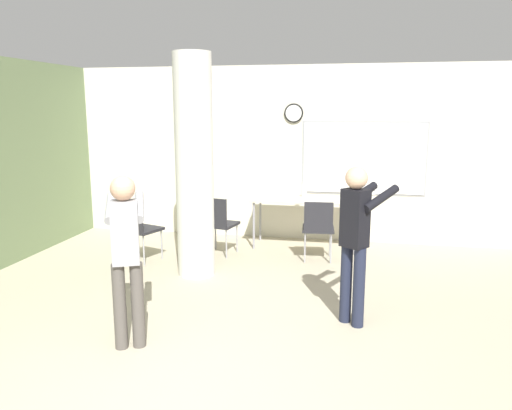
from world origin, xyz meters
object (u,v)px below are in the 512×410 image
Objects in this scene: bottle_on_table at (304,190)px; person_playing_front at (126,248)px; chair_table_right at (318,226)px; person_playing_side at (356,233)px; folding_table at (306,202)px; chair_table_left at (218,221)px; chair_near_pillar at (139,226)px.

person_playing_front reaches higher than bottle_on_table.
bottle_on_table is 0.32× the size of chair_table_right.
person_playing_side is 2.18m from person_playing_front.
person_playing_front is at bearing -107.41° from bottle_on_table.
folding_table is 2.81m from person_playing_side.
folding_table is 1.88× the size of chair_table_left.
person_playing_side is (2.96, -1.49, 0.42)m from chair_near_pillar.
folding_table is 1.03× the size of person_playing_side.
chair_table_left is (1.00, 0.52, 0.00)m from chair_near_pillar.
chair_table_right is at bearing 104.23° from person_playing_side.
person_playing_side reaches higher than bottle_on_table.
chair_near_pillar is 1.00× the size of chair_table_right.
folding_table is 3.80m from person_playing_front.
bottle_on_table is at bearing 35.92° from chair_table_left.
chair_table_right is 1.00× the size of chair_table_left.
person_playing_side is at bearing -45.72° from chair_table_left.
chair_near_pillar is (-2.20, -1.20, -0.20)m from folding_table.
chair_near_pillar is at bearing 153.31° from person_playing_side.
chair_table_left is (-1.15, -0.84, -0.36)m from bottle_on_table.
person_playing_side is (0.76, -2.69, 0.22)m from folding_table.
bottle_on_table is 1.47m from chair_table_left.
chair_near_pillar is at bearing -167.76° from chair_table_right.
folding_table is at bearing 71.22° from person_playing_front.
person_playing_side is 1.01× the size of person_playing_front.
chair_table_right reaches higher than folding_table.
chair_near_pillar is at bearing -151.31° from folding_table.
person_playing_front is at bearing -116.72° from chair_table_right.
person_playing_side reaches higher than person_playing_front.
person_playing_side is at bearing 24.39° from person_playing_front.
person_playing_side is at bearing -74.23° from folding_table.
chair_table_right is 0.56× the size of person_playing_front.
person_playing_side is (0.51, -2.02, 0.42)m from chair_table_right.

